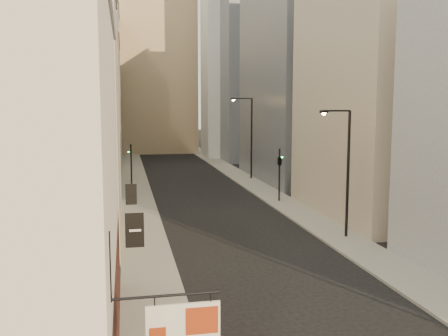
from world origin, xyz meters
TOP-DOWN VIEW (x-y plane):
  - sidewalk_left at (-6.50, 55.00)m, footprint 3.00×140.00m
  - sidewalk_right at (6.50, 55.00)m, footprint 3.00×140.00m
  - near_building_left at (-10.99, 9.00)m, footprint 8.30×23.04m
  - left_bldg_beige at (-12.00, 26.00)m, footprint 8.00×12.00m
  - left_bldg_grey at (-12.00, 42.00)m, footprint 8.00×16.00m
  - left_bldg_tan at (-12.00, 60.00)m, footprint 8.00×18.00m
  - left_bldg_wingrid at (-12.00, 80.00)m, footprint 8.00×20.00m
  - right_bldg_beige at (12.00, 30.00)m, footprint 8.00×16.00m
  - right_bldg_wingrid at (12.00, 50.00)m, footprint 8.00×20.00m
  - highrise at (18.00, 78.00)m, footprint 21.00×23.00m
  - clock_tower at (-1.00, 92.00)m, footprint 14.00×14.00m
  - white_tower at (10.00, 78.00)m, footprint 8.00×8.00m
  - streetlamp_mid at (6.65, 23.36)m, footprint 2.26×0.43m
  - streetlamp_far at (7.15, 51.03)m, footprint 2.51×0.92m
  - traffic_light_left at (-7.00, 44.52)m, footprint 0.58×0.49m
  - traffic_light_right at (6.29, 36.38)m, footprint 0.74×0.74m

SIDE VIEW (x-z plane):
  - sidewalk_left at x=-6.50m, z-range 0.00..0.15m
  - sidewalk_right at x=6.50m, z-range 0.00..0.15m
  - traffic_light_left at x=-7.00m, z-range 1.01..6.01m
  - traffic_light_right at x=6.29m, z-range 1.44..6.44m
  - streetlamp_mid at x=6.65m, z-range 0.61..9.23m
  - streetlamp_far at x=7.15m, z-range 0.70..10.54m
  - near_building_left at x=-10.99m, z-range -0.13..12.17m
  - left_bldg_beige at x=-12.00m, z-range 0.00..16.00m
  - left_bldg_tan at x=-12.00m, z-range 0.00..17.00m
  - left_bldg_grey at x=-12.00m, z-range 0.00..20.00m
  - right_bldg_beige at x=12.00m, z-range 0.00..20.00m
  - left_bldg_wingrid at x=-12.00m, z-range 0.00..24.00m
  - right_bldg_wingrid at x=12.00m, z-range 0.00..26.00m
  - clock_tower at x=-1.00m, z-range -4.82..40.08m
  - white_tower at x=10.00m, z-range -2.14..39.36m
  - highrise at x=18.00m, z-range 0.06..51.26m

